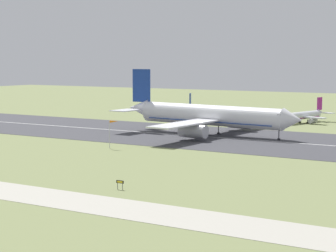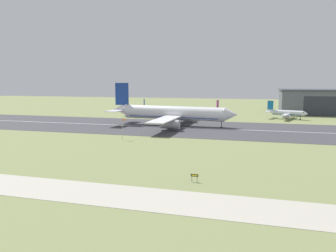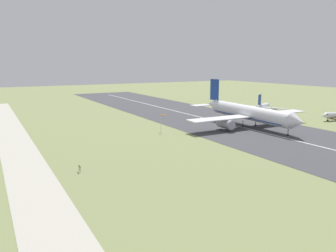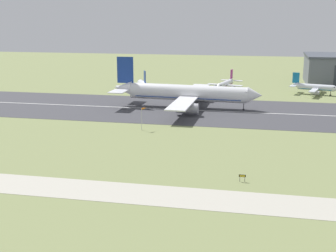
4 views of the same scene
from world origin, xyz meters
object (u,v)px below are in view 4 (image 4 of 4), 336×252
object	(u,v)px
airplane_parked_east	(225,84)
airplane_parked_centre	(315,87)
airplane_landing	(187,93)
windsock_pole	(144,110)
airplane_parked_west	(143,85)
runway_sign	(242,176)

from	to	relation	value
airplane_parked_east	airplane_parked_centre	bearing A→B (deg)	-10.00
airplane_parked_east	airplane_landing	bearing A→B (deg)	-101.67
windsock_pole	airplane_parked_east	bearing A→B (deg)	78.64
airplane_parked_west	airplane_parked_east	xyz separation A→B (m)	(36.49, 12.80, -0.41)
airplane_landing	runway_sign	distance (m)	80.48
airplane_landing	airplane_parked_centre	bearing A→B (deg)	39.79
airplane_parked_west	airplane_parked_east	world-z (taller)	airplane_parked_west
airplane_landing	windsock_pole	size ratio (longest dim) A/B	8.60
airplane_parked_centre	runway_sign	world-z (taller)	airplane_parked_centre
airplane_parked_centre	airplane_parked_east	size ratio (longest dim) A/B	1.00
airplane_landing	airplane_parked_west	world-z (taller)	airplane_landing
airplane_parked_centre	runway_sign	size ratio (longest dim) A/B	14.99
airplane_parked_centre	windsock_pole	world-z (taller)	airplane_parked_centre
airplane_parked_centre	airplane_landing	bearing A→B (deg)	-140.21
airplane_landing	airplane_parked_west	size ratio (longest dim) A/B	2.58
airplane_parked_west	windsock_pole	distance (m)	74.26
airplane_landing	windsock_pole	xyz separation A→B (m)	(-7.01, -36.24, 0.57)
airplane_parked_west	airplane_parked_centre	world-z (taller)	airplane_parked_west
airplane_landing	airplane_parked_east	bearing A→B (deg)	78.33
airplane_parked_east	runway_sign	size ratio (longest dim) A/B	15.05
airplane_parked_east	windsock_pole	distance (m)	86.13
airplane_landing	airplane_parked_west	xyz separation A→B (m)	(-26.55, 35.33, -2.56)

